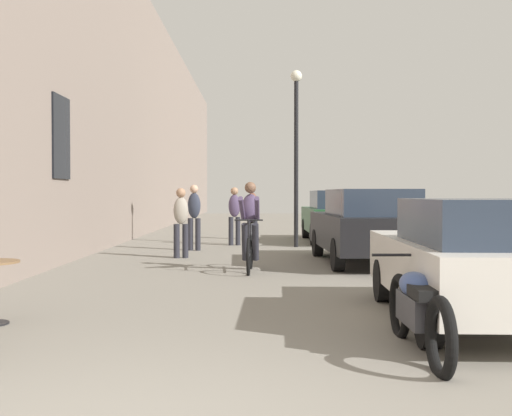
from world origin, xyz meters
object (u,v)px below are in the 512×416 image
street_lamp (297,135)px  cyclist_on_bicycle (251,229)px  pedestrian_near (182,219)px  parked_car_third (338,215)px  parked_motorcycle (419,310)px  pedestrian_mid (195,213)px  pedestrian_furthest (253,209)px  parked_car_second (367,225)px  pedestrian_far (235,213)px  parked_car_nearest (471,259)px

street_lamp → cyclist_on_bicycle: bearing=-102.7°
pedestrian_near → parked_car_third: pedestrian_near is taller
parked_car_third → parked_motorcycle: parked_car_third is taller
pedestrian_mid → pedestrian_furthest: size_ratio=0.99×
pedestrian_furthest → parked_car_third: (2.62, -0.97, -0.16)m
pedestrian_furthest → parked_car_second: size_ratio=0.39×
cyclist_on_bicycle → pedestrian_far: cyclist_on_bicycle is taller
cyclist_on_bicycle → street_lamp: 6.03m
cyclist_on_bicycle → parked_car_nearest: 5.56m
pedestrian_far → parked_car_nearest: pedestrian_far is taller
parked_car_third → parked_motorcycle: (-1.00, -13.68, -0.41)m
street_lamp → pedestrian_far: bearing=161.2°
pedestrian_mid → street_lamp: bearing=21.5°
cyclist_on_bicycle → parked_car_third: 7.84m
pedestrian_furthest → street_lamp: size_ratio=0.35×
parked_car_third → parked_motorcycle: bearing=-94.2°
parked_car_third → pedestrian_furthest: bearing=159.7°
street_lamp → parked_car_second: bearing=-73.5°
pedestrian_far → pedestrian_furthest: (0.50, 2.33, 0.04)m
pedestrian_mid → pedestrian_far: size_ratio=1.03×
pedestrian_furthest → pedestrian_near: bearing=-105.2°
cyclist_on_bicycle → pedestrian_far: 6.05m
pedestrian_mid → parked_car_nearest: 10.15m
pedestrian_near → parked_car_second: bearing=-15.8°
street_lamp → parked_car_second: street_lamp is taller
street_lamp → parked_car_second: 4.91m
pedestrian_mid → pedestrian_far: (1.00, 1.67, -0.03)m
parked_car_second → parked_motorcycle: (-0.84, -7.56, -0.41)m
pedestrian_furthest → parked_car_third: bearing=-20.3°
pedestrian_mid → parked_car_nearest: pedestrian_mid is taller
street_lamp → parked_car_nearest: 10.73m
pedestrian_far → pedestrian_furthest: size_ratio=0.96×
parked_car_nearest → pedestrian_furthest: bearing=100.9°
parked_car_third → cyclist_on_bicycle: bearing=-109.5°
pedestrian_far → parked_motorcycle: 12.51m
street_lamp → parked_car_nearest: bearing=-82.7°
pedestrian_mid → pedestrian_furthest: 4.27m
cyclist_on_bicycle → parked_motorcycle: cyclist_on_bicycle is taller
pedestrian_far → parked_car_third: size_ratio=0.38×
parked_car_second → parked_motorcycle: size_ratio=2.09×
pedestrian_far → parked_car_nearest: bearing=-74.4°
pedestrian_near → parked_car_third: bearing=49.6°
pedestrian_furthest → street_lamp: bearing=-67.1°
pedestrian_mid → parked_car_second: bearing=-38.0°
pedestrian_near → pedestrian_far: size_ratio=0.97×
cyclist_on_bicycle → pedestrian_mid: pedestrian_mid is taller
pedestrian_mid → pedestrian_far: pedestrian_mid is taller
parked_car_nearest → parked_car_third: bearing=89.8°
parked_car_nearest → parked_car_second: parked_car_second is taller
pedestrian_furthest → parked_car_second: bearing=-70.8°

